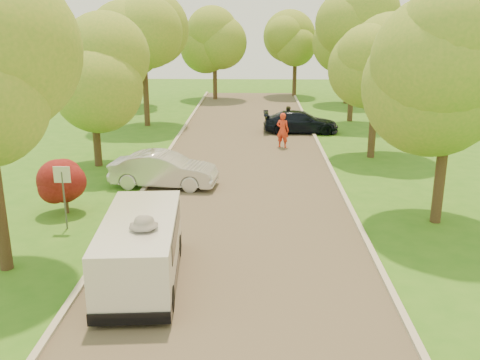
# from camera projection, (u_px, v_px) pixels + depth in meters

# --- Properties ---
(ground) EXTENTS (100.00, 100.00, 0.00)m
(ground) POSITION_uv_depth(u_px,v_px,m) (235.00, 289.00, 14.01)
(ground) COLOR #316E1A
(ground) RESTS_ON ground
(road) EXTENTS (8.00, 60.00, 0.01)m
(road) POSITION_uv_depth(u_px,v_px,m) (242.00, 193.00, 21.66)
(road) COLOR #4C4438
(road) RESTS_ON ground
(curb_left) EXTENTS (0.18, 60.00, 0.12)m
(curb_left) POSITION_uv_depth(u_px,v_px,m) (143.00, 191.00, 21.75)
(curb_left) COLOR #B2AD9E
(curb_left) RESTS_ON ground
(curb_right) EXTENTS (0.18, 60.00, 0.12)m
(curb_right) POSITION_uv_depth(u_px,v_px,m) (342.00, 192.00, 21.53)
(curb_right) COLOR #B2AD9E
(curb_right) RESTS_ON ground
(street_sign) EXTENTS (0.55, 0.06, 2.17)m
(street_sign) POSITION_uv_depth(u_px,v_px,m) (63.00, 184.00, 17.54)
(street_sign) COLOR #59595E
(street_sign) RESTS_ON ground
(red_shrub) EXTENTS (1.70, 1.70, 1.95)m
(red_shrub) POSITION_uv_depth(u_px,v_px,m) (65.00, 184.00, 19.12)
(red_shrub) COLOR #382619
(red_shrub) RESTS_ON ground
(tree_l_midb) EXTENTS (4.30, 4.20, 6.62)m
(tree_l_midb) POSITION_uv_depth(u_px,v_px,m) (95.00, 69.00, 24.34)
(tree_l_midb) COLOR #382619
(tree_l_midb) RESTS_ON ground
(tree_l_far) EXTENTS (4.92, 4.80, 7.79)m
(tree_l_far) POSITION_uv_depth(u_px,v_px,m) (147.00, 40.00, 33.63)
(tree_l_far) COLOR #382619
(tree_l_far) RESTS_ON ground
(tree_r_mida) EXTENTS (5.13, 5.00, 7.95)m
(tree_r_mida) POSITION_uv_depth(u_px,v_px,m) (460.00, 59.00, 16.99)
(tree_r_mida) COLOR #382619
(tree_r_mida) RESTS_ON ground
(tree_r_midb) EXTENTS (4.51, 4.40, 7.01)m
(tree_r_midb) POSITION_uv_depth(u_px,v_px,m) (382.00, 59.00, 25.80)
(tree_r_midb) COLOR #382619
(tree_r_midb) RESTS_ON ground
(tree_r_far) EXTENTS (5.33, 5.20, 8.34)m
(tree_r_far) POSITION_uv_depth(u_px,v_px,m) (358.00, 33.00, 35.06)
(tree_r_far) COLOR #382619
(tree_r_far) RESTS_ON ground
(tree_bg_a) EXTENTS (5.12, 5.00, 7.72)m
(tree_bg_a) POSITION_uv_depth(u_px,v_px,m) (136.00, 38.00, 41.39)
(tree_bg_a) COLOR #382619
(tree_bg_a) RESTS_ON ground
(tree_bg_b) EXTENTS (5.12, 5.00, 7.95)m
(tree_bg_b) POSITION_uv_depth(u_px,v_px,m) (352.00, 34.00, 42.77)
(tree_bg_b) COLOR #382619
(tree_bg_b) RESTS_ON ground
(tree_bg_c) EXTENTS (4.92, 4.80, 7.33)m
(tree_bg_c) POSITION_uv_depth(u_px,v_px,m) (217.00, 40.00, 45.14)
(tree_bg_c) COLOR #382619
(tree_bg_c) RESTS_ON ground
(tree_bg_d) EXTENTS (5.12, 5.00, 7.72)m
(tree_bg_d) POSITION_uv_depth(u_px,v_px,m) (298.00, 36.00, 46.77)
(tree_bg_d) COLOR #382619
(tree_bg_d) RESTS_ON ground
(minivan) EXTENTS (2.28, 4.95, 1.79)m
(minivan) POSITION_uv_depth(u_px,v_px,m) (141.00, 248.00, 14.17)
(minivan) COLOR white
(minivan) RESTS_ON ground
(silver_sedan) EXTENTS (4.58, 2.02, 1.46)m
(silver_sedan) POSITION_uv_depth(u_px,v_px,m) (164.00, 170.00, 22.30)
(silver_sedan) COLOR silver
(silver_sedan) RESTS_ON ground
(dark_sedan) EXTENTS (4.60, 1.87, 1.33)m
(dark_sedan) POSITION_uv_depth(u_px,v_px,m) (301.00, 122.00, 32.85)
(dark_sedan) COLOR black
(dark_sedan) RESTS_ON ground
(longboard) EXTENTS (0.56, 1.07, 0.12)m
(longboard) POSITION_uv_depth(u_px,v_px,m) (147.00, 290.00, 13.70)
(longboard) COLOR black
(longboard) RESTS_ON ground
(skateboarder) EXTENTS (1.46, 1.08, 2.02)m
(skateboarder) POSITION_uv_depth(u_px,v_px,m) (145.00, 253.00, 13.40)
(skateboarder) COLOR gray
(skateboarder) RESTS_ON longboard
(person_striped) EXTENTS (0.82, 0.69, 1.91)m
(person_striped) POSITION_uv_depth(u_px,v_px,m) (283.00, 130.00, 28.97)
(person_striped) COLOR red
(person_striped) RESTS_ON ground
(person_olive) EXTENTS (0.76, 0.60, 1.53)m
(person_olive) POSITION_uv_depth(u_px,v_px,m) (287.00, 118.00, 33.48)
(person_olive) COLOR #2B2F1C
(person_olive) RESTS_ON ground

